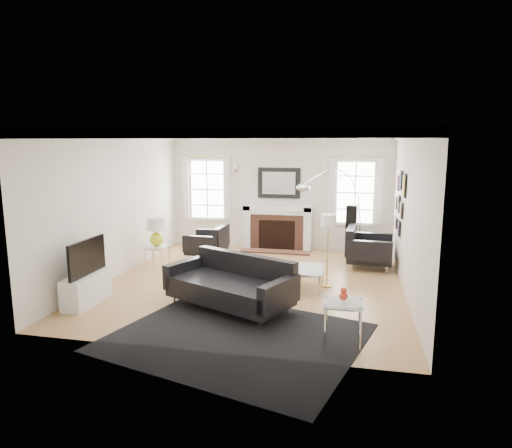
% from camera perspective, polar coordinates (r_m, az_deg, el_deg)
% --- Properties ---
extents(floor, '(6.00, 6.00, 0.00)m').
position_cam_1_polar(floor, '(8.76, -0.32, -7.34)').
color(floor, '#A67345').
rests_on(floor, ground).
extents(back_wall, '(5.50, 0.04, 2.80)m').
position_cam_1_polar(back_wall, '(11.38, 2.91, 3.91)').
color(back_wall, silver).
rests_on(back_wall, floor).
extents(front_wall, '(5.50, 0.04, 2.80)m').
position_cam_1_polar(front_wall, '(5.60, -6.90, -2.64)').
color(front_wall, silver).
rests_on(front_wall, floor).
extents(left_wall, '(0.04, 6.00, 2.80)m').
position_cam_1_polar(left_wall, '(9.42, -16.91, 2.19)').
color(left_wall, silver).
rests_on(left_wall, floor).
extents(right_wall, '(0.04, 6.00, 2.80)m').
position_cam_1_polar(right_wall, '(8.31, 18.53, 1.09)').
color(right_wall, silver).
rests_on(right_wall, floor).
extents(ceiling, '(5.50, 6.00, 0.02)m').
position_cam_1_polar(ceiling, '(8.36, -0.34, 11.29)').
color(ceiling, white).
rests_on(ceiling, back_wall).
extents(crown_molding, '(5.50, 6.00, 0.12)m').
position_cam_1_polar(crown_molding, '(8.36, -0.34, 10.88)').
color(crown_molding, white).
rests_on(crown_molding, back_wall).
extents(fireplace, '(1.70, 0.69, 1.11)m').
position_cam_1_polar(fireplace, '(11.30, 2.70, -0.53)').
color(fireplace, white).
rests_on(fireplace, floor).
extents(mantel_mirror, '(1.05, 0.07, 0.75)m').
position_cam_1_polar(mantel_mirror, '(11.31, 2.88, 5.14)').
color(mantel_mirror, black).
rests_on(mantel_mirror, back_wall).
extents(window_left, '(1.24, 0.15, 1.62)m').
position_cam_1_polar(window_left, '(11.75, -6.10, 4.35)').
color(window_left, white).
rests_on(window_left, back_wall).
extents(window_right, '(1.24, 0.15, 1.62)m').
position_cam_1_polar(window_right, '(11.18, 12.30, 3.88)').
color(window_right, white).
rests_on(window_right, back_wall).
extents(gallery_wall, '(0.04, 1.73, 1.29)m').
position_cam_1_polar(gallery_wall, '(9.57, 17.53, 3.08)').
color(gallery_wall, black).
rests_on(gallery_wall, right_wall).
extents(tv_unit, '(0.35, 1.00, 1.09)m').
position_cam_1_polar(tv_unit, '(8.06, -20.42, -7.12)').
color(tv_unit, white).
rests_on(tv_unit, floor).
extents(area_rug, '(3.85, 3.47, 0.01)m').
position_cam_1_polar(area_rug, '(6.43, -2.47, -13.97)').
color(area_rug, black).
rests_on(area_rug, floor).
extents(sofa, '(2.28, 1.72, 0.68)m').
position_cam_1_polar(sofa, '(7.41, -2.98, -7.65)').
color(sofa, black).
rests_on(sofa, floor).
extents(armchair_left, '(0.87, 0.96, 0.63)m').
position_cam_1_polar(armchair_left, '(10.55, -5.87, -2.41)').
color(armchair_left, black).
rests_on(armchair_left, floor).
extents(armchair_right, '(1.01, 1.11, 0.70)m').
position_cam_1_polar(armchair_right, '(10.01, 13.66, -3.09)').
color(armchair_right, black).
rests_on(armchair_right, floor).
extents(coffee_table, '(0.87, 0.87, 0.39)m').
position_cam_1_polar(coffee_table, '(8.36, 5.46, -5.69)').
color(coffee_table, silver).
rests_on(coffee_table, floor).
extents(side_table_left, '(0.45, 0.45, 0.49)m').
position_cam_1_polar(side_table_left, '(9.84, -12.27, -3.27)').
color(side_table_left, silver).
rests_on(side_table_left, floor).
extents(nesting_table, '(0.53, 0.44, 0.58)m').
position_cam_1_polar(nesting_table, '(6.20, 10.82, -10.57)').
color(nesting_table, silver).
rests_on(nesting_table, floor).
extents(gourd_lamp, '(0.38, 0.38, 0.61)m').
position_cam_1_polar(gourd_lamp, '(9.74, -12.37, -0.68)').
color(gourd_lamp, yellow).
rests_on(gourd_lamp, side_table_left).
extents(orange_vase, '(0.11, 0.11, 0.18)m').
position_cam_1_polar(orange_vase, '(6.13, 10.89, -8.67)').
color(orange_vase, red).
rests_on(orange_vase, nesting_table).
extents(arc_floor_lamp, '(1.50, 1.39, 2.13)m').
position_cam_1_polar(arc_floor_lamp, '(10.40, 9.58, 1.81)').
color(arc_floor_lamp, white).
rests_on(arc_floor_lamp, floor).
extents(stick_floor_lamp, '(0.27, 0.27, 1.36)m').
position_cam_1_polar(stick_floor_lamp, '(8.35, 9.04, -0.04)').
color(stick_floor_lamp, gold).
rests_on(stick_floor_lamp, floor).
extents(speaker_tower, '(0.27, 0.27, 1.20)m').
position_cam_1_polar(speaker_tower, '(10.94, 11.82, -0.80)').
color(speaker_tower, black).
rests_on(speaker_tower, floor).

